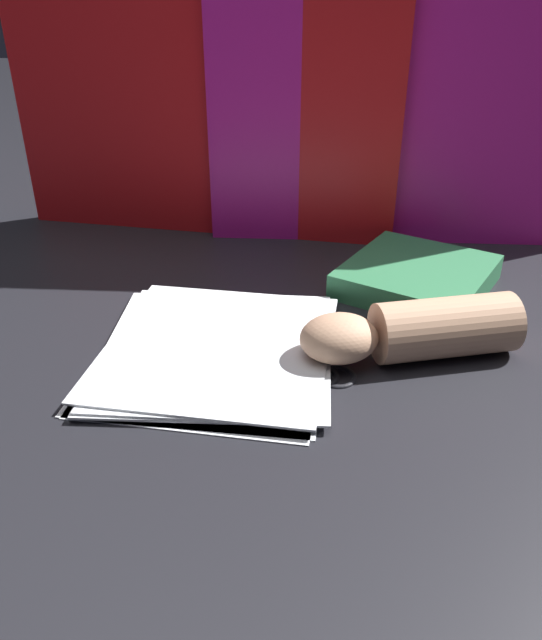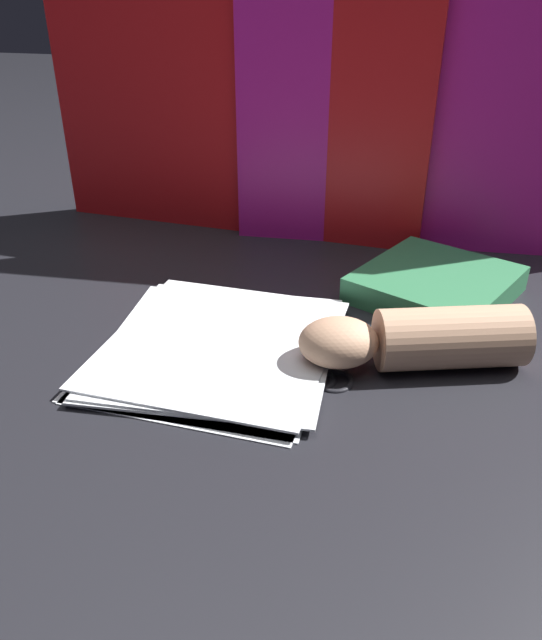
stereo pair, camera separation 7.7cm
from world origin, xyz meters
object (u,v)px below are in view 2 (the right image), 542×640
scissors (326,369)px  paper_stack (217,348)px  book_closed (436,284)px  hand_forearm (417,339)px

scissors → paper_stack: bearing=176.0°
book_closed → hand_forearm: 0.21m
paper_stack → book_closed: book_closed is taller
paper_stack → book_closed: 0.36m
scissors → hand_forearm: (0.10, 0.04, 0.03)m
book_closed → scissors: book_closed is taller
paper_stack → book_closed: size_ratio=1.15×
scissors → hand_forearm: size_ratio=0.49×
paper_stack → hand_forearm: hand_forearm is taller
book_closed → hand_forearm: size_ratio=0.98×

